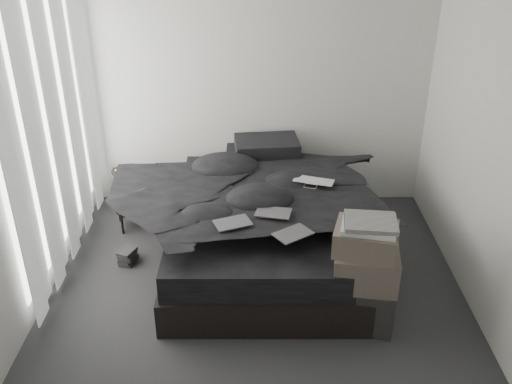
{
  "coord_description": "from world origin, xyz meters",
  "views": [
    {
      "loc": [
        0.01,
        -3.64,
        3.09
      ],
      "look_at": [
        0.0,
        0.8,
        0.75
      ],
      "focal_mm": 40.0,
      "sensor_mm": 36.0,
      "label": 1
    }
  ],
  "objects_px": {
    "side_stand": "(131,199)",
    "box_lower": "(361,301)",
    "bed": "(265,243)",
    "laptop": "(313,176)"
  },
  "relations": [
    {
      "from": "side_stand",
      "to": "box_lower",
      "type": "distance_m",
      "value": 2.59
    },
    {
      "from": "bed",
      "to": "side_stand",
      "type": "bearing_deg",
      "value": 156.91
    },
    {
      "from": "laptop",
      "to": "box_lower",
      "type": "relative_size",
      "value": 0.7
    },
    {
      "from": "laptop",
      "to": "box_lower",
      "type": "xyz_separation_m",
      "value": [
        0.33,
        -0.97,
        -0.64
      ]
    },
    {
      "from": "bed",
      "to": "laptop",
      "type": "relative_size",
      "value": 6.24
    },
    {
      "from": "laptop",
      "to": "side_stand",
      "type": "bearing_deg",
      "value": -178.43
    },
    {
      "from": "laptop",
      "to": "box_lower",
      "type": "distance_m",
      "value": 1.21
    },
    {
      "from": "bed",
      "to": "side_stand",
      "type": "distance_m",
      "value": 1.49
    },
    {
      "from": "side_stand",
      "to": "box_lower",
      "type": "height_order",
      "value": "side_stand"
    },
    {
      "from": "bed",
      "to": "box_lower",
      "type": "distance_m",
      "value": 1.18
    }
  ]
}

